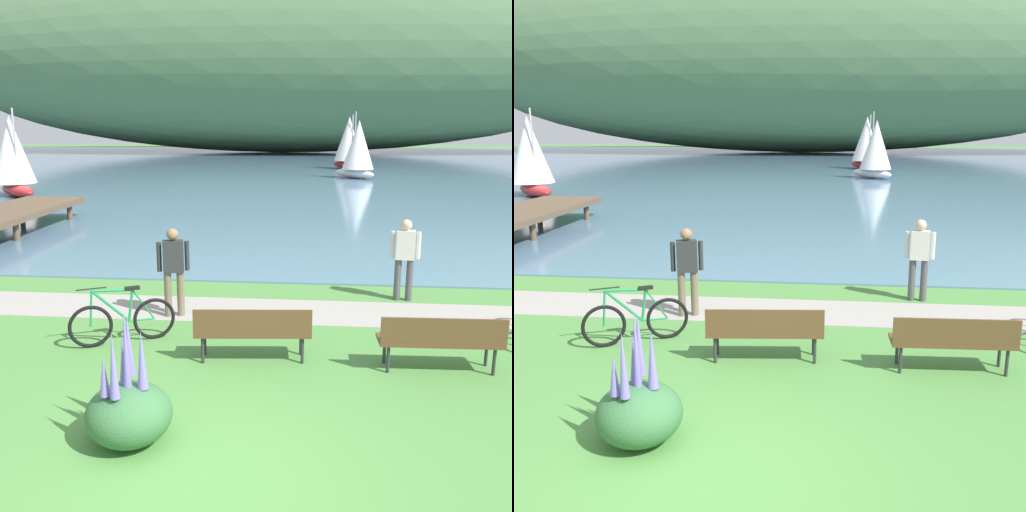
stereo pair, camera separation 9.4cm
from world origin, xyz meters
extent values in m
plane|color=#518E42|center=(0.00, 0.00, 0.00)|extent=(200.00, 200.00, 0.00)
cube|color=#5B7F9E|center=(0.00, 47.44, 0.02)|extent=(180.00, 80.00, 0.04)
ellipsoid|color=#4C7047|center=(-2.63, 70.84, 12.09)|extent=(92.36, 28.00, 24.10)
cube|color=#A39E93|center=(0.00, 5.47, 0.01)|extent=(60.00, 1.50, 0.01)
cube|color=brown|center=(3.06, 3.02, 0.45)|extent=(1.81, 0.54, 0.05)
cube|color=brown|center=(3.06, 2.81, 0.68)|extent=(1.80, 0.10, 0.40)
cylinder|color=#2D2D33|center=(2.29, 3.17, 0.23)|extent=(0.05, 0.05, 0.45)
cylinder|color=#2D2D33|center=(3.82, 3.22, 0.23)|extent=(0.05, 0.05, 0.45)
cylinder|color=#2D2D33|center=(2.30, 2.83, 0.23)|extent=(0.05, 0.05, 0.45)
cylinder|color=#2D2D33|center=(3.83, 2.88, 0.23)|extent=(0.05, 0.05, 0.45)
cube|color=brown|center=(0.26, 3.14, 0.45)|extent=(1.84, 0.64, 0.05)
cube|color=brown|center=(0.28, 2.93, 0.68)|extent=(1.80, 0.20, 0.40)
cylinder|color=#2D2D33|center=(-0.52, 3.24, 0.23)|extent=(0.05, 0.05, 0.45)
cylinder|color=#2D2D33|center=(1.00, 3.38, 0.23)|extent=(0.05, 0.05, 0.45)
cylinder|color=#2D2D33|center=(-0.49, 2.91, 0.23)|extent=(0.05, 0.05, 0.45)
cylinder|color=#2D2D33|center=(1.03, 3.04, 0.23)|extent=(0.05, 0.05, 0.45)
torus|color=black|center=(-2.43, 3.34, 0.36)|extent=(0.67, 0.39, 0.72)
torus|color=black|center=(-1.50, 3.83, 0.36)|extent=(0.67, 0.39, 0.72)
cylinder|color=#1E8C4C|center=(-2.13, 3.50, 0.67)|extent=(0.56, 0.32, 0.61)
cylinder|color=#1E8C4C|center=(-2.10, 3.52, 0.94)|extent=(0.60, 0.34, 0.09)
cylinder|color=#1E8C4C|center=(-1.84, 3.65, 0.65)|extent=(0.13, 0.10, 0.54)
cylinder|color=#1E8C4C|center=(-1.69, 3.73, 0.37)|extent=(0.39, 0.22, 0.05)
cylinder|color=#1E8C4C|center=(-1.65, 3.75, 0.64)|extent=(0.34, 0.20, 0.56)
cylinder|color=#1E8C4C|center=(-2.41, 3.36, 0.66)|extent=(0.09, 0.07, 0.60)
cube|color=black|center=(-1.81, 3.67, 0.94)|extent=(0.26, 0.20, 0.05)
cylinder|color=black|center=(-2.39, 3.37, 1.00)|extent=(0.44, 0.24, 0.02)
cylinder|color=#4C4C51|center=(2.95, 6.47, 0.44)|extent=(0.14, 0.14, 0.88)
cylinder|color=#4C4C51|center=(3.19, 6.45, 0.44)|extent=(0.14, 0.14, 0.88)
cube|color=silver|center=(3.07, 6.46, 1.18)|extent=(0.40, 0.26, 0.60)
sphere|color=beige|center=(3.07, 6.46, 1.60)|extent=(0.22, 0.22, 0.22)
cylinder|color=silver|center=(2.81, 6.49, 1.18)|extent=(0.09, 0.09, 0.56)
cylinder|color=silver|center=(3.33, 6.44, 1.18)|extent=(0.09, 0.09, 0.56)
cylinder|color=#72604C|center=(-1.55, 4.97, 0.44)|extent=(0.14, 0.14, 0.88)
cylinder|color=#72604C|center=(-1.32, 5.04, 0.44)|extent=(0.14, 0.14, 0.88)
cube|color=#2D2D33|center=(-1.43, 5.01, 1.18)|extent=(0.43, 0.32, 0.60)
sphere|color=#9E7051|center=(-1.43, 5.01, 1.60)|extent=(0.22, 0.22, 0.22)
cylinder|color=#2D2D33|center=(-1.68, 4.93, 1.18)|extent=(0.09, 0.09, 0.56)
cylinder|color=#2D2D33|center=(-1.18, 5.08, 1.18)|extent=(0.09, 0.09, 0.56)
ellipsoid|color=#386B3D|center=(-0.91, 0.64, 0.35)|extent=(0.99, 0.99, 0.71)
cylinder|color=#386B3D|center=(-0.96, 0.71, 0.63)|extent=(0.02, 0.02, 0.12)
cone|color=#7A6BC6|center=(-0.96, 0.71, 0.99)|extent=(0.11, 0.11, 0.60)
cylinder|color=#386B3D|center=(-1.09, 0.42, 0.63)|extent=(0.02, 0.02, 0.12)
cone|color=#7A6BC6|center=(-1.09, 0.42, 0.91)|extent=(0.12, 0.12, 0.45)
cylinder|color=#386B3D|center=(-0.99, 0.97, 0.63)|extent=(0.02, 0.02, 0.12)
cone|color=#7A6BC6|center=(-0.99, 0.97, 1.05)|extent=(0.15, 0.15, 0.73)
cylinder|color=#386B3D|center=(-0.96, 0.37, 0.63)|extent=(0.02, 0.02, 0.12)
cone|color=#7A6BC6|center=(-0.96, 0.37, 1.07)|extent=(0.11, 0.11, 0.76)
cylinder|color=#386B3D|center=(-0.90, 0.64, 0.63)|extent=(0.02, 0.02, 0.12)
cone|color=#7A6BC6|center=(-0.90, 0.64, 1.15)|extent=(0.10, 0.10, 0.92)
cylinder|color=#386B3D|center=(-0.73, 0.63, 0.63)|extent=(0.02, 0.02, 0.12)
cone|color=#7A6BC6|center=(-0.73, 0.63, 1.03)|extent=(0.12, 0.12, 0.69)
ellipsoid|color=#B22323|center=(4.40, 41.96, 0.38)|extent=(3.45, 3.63, 0.68)
cylinder|color=#B2B2B2|center=(4.61, 41.73, 2.68)|extent=(0.10, 0.10, 3.91)
cone|color=white|center=(4.15, 42.23, 2.48)|extent=(3.28, 3.28, 3.52)
ellipsoid|color=white|center=(4.04, 34.02, 0.35)|extent=(3.10, 3.38, 0.63)
cylinder|color=#B2B2B2|center=(3.86, 34.24, 2.46)|extent=(0.09, 0.09, 3.59)
cone|color=white|center=(4.26, 33.77, 2.28)|extent=(3.00, 3.00, 3.23)
ellipsoid|color=#B22323|center=(-13.69, 22.13, 0.36)|extent=(3.38, 3.34, 0.65)
cylinder|color=#B2B2B2|center=(-13.48, 21.93, 2.54)|extent=(0.09, 0.09, 3.71)
cone|color=white|center=(-13.94, 22.38, 2.36)|extent=(3.11, 3.11, 3.34)
cylinder|color=brown|center=(-8.04, 11.44, 0.30)|extent=(0.20, 0.20, 0.60)
cylinder|color=brown|center=(-9.96, 15.44, 0.30)|extent=(0.20, 0.20, 0.60)
cylinder|color=brown|center=(-8.04, 15.44, 0.30)|extent=(0.20, 0.20, 0.60)
camera|label=1|loc=(1.10, -5.03, 3.58)|focal=39.39mm
camera|label=2|loc=(1.19, -5.02, 3.58)|focal=39.39mm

